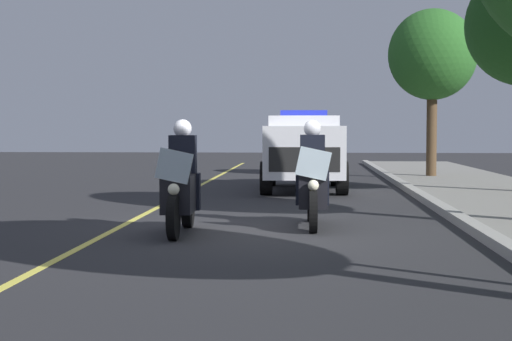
# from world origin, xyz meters

# --- Properties ---
(ground_plane) EXTENTS (80.00, 80.00, 0.00)m
(ground_plane) POSITION_xyz_m (0.00, 0.00, 0.00)
(ground_plane) COLOR #28282B
(curb_strip) EXTENTS (48.00, 0.24, 0.15)m
(curb_strip) POSITION_xyz_m (0.00, 3.36, 0.07)
(curb_strip) COLOR #9E9B93
(curb_strip) RESTS_ON ground
(lane_stripe_center) EXTENTS (48.00, 0.12, 0.01)m
(lane_stripe_center) POSITION_xyz_m (0.00, -2.17, 0.00)
(lane_stripe_center) COLOR #E0D14C
(lane_stripe_center) RESTS_ON ground
(police_motorcycle_lead_left) EXTENTS (2.14, 0.56, 1.72)m
(police_motorcycle_lead_left) POSITION_xyz_m (0.53, -1.06, 0.70)
(police_motorcycle_lead_left) COLOR black
(police_motorcycle_lead_left) RESTS_ON ground
(police_motorcycle_lead_right) EXTENTS (2.14, 0.56, 1.72)m
(police_motorcycle_lead_right) POSITION_xyz_m (-0.39, 0.91, 0.70)
(police_motorcycle_lead_right) COLOR black
(police_motorcycle_lead_right) RESTS_ON ground
(police_suv) EXTENTS (4.94, 2.14, 2.05)m
(police_suv) POSITION_xyz_m (-8.11, 0.71, 1.07)
(police_suv) COLOR silver
(police_suv) RESTS_ON ground
(tree_behind_suv) EXTENTS (2.75, 2.75, 5.21)m
(tree_behind_suv) POSITION_xyz_m (-12.94, 4.68, 3.86)
(tree_behind_suv) COLOR #4C3823
(tree_behind_suv) RESTS_ON sidewalk_strip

